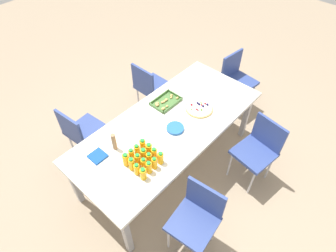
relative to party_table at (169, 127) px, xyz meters
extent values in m
plane|color=gray|center=(0.00, 0.00, -0.68)|extent=(12.00, 12.00, 0.00)
cube|color=silver|center=(0.00, 0.00, 0.04)|extent=(2.23, 0.98, 0.04)
cube|color=#99999E|center=(-1.04, -0.41, -0.33)|extent=(0.06, 0.06, 0.70)
cube|color=#99999E|center=(1.04, -0.41, -0.33)|extent=(0.06, 0.06, 0.70)
cube|color=#99999E|center=(-1.04, 0.41, -0.33)|extent=(0.06, 0.06, 0.70)
cube|color=#99999E|center=(1.04, 0.41, -0.33)|extent=(0.06, 0.06, 0.70)
cube|color=#33478C|center=(0.60, 0.82, -0.23)|extent=(0.40, 0.40, 0.04)
cube|color=#33478C|center=(0.41, 0.82, -0.04)|extent=(0.03, 0.38, 0.38)
cylinder|color=silver|center=(0.76, 0.98, -0.48)|extent=(0.02, 0.02, 0.41)
cylinder|color=silver|center=(0.75, 0.66, -0.48)|extent=(0.02, 0.02, 0.41)
cylinder|color=silver|center=(0.44, 0.98, -0.48)|extent=(0.02, 0.02, 0.41)
cylinder|color=silver|center=(0.43, 0.66, -0.48)|extent=(0.02, 0.02, 0.41)
cube|color=#33478C|center=(-0.53, 0.84, -0.23)|extent=(0.43, 0.43, 0.04)
cube|color=#33478C|center=(-0.71, 0.82, -0.04)|extent=(0.06, 0.38, 0.38)
cylinder|color=silver|center=(-0.39, 1.01, -0.48)|extent=(0.02, 0.02, 0.41)
cylinder|color=silver|center=(-0.36, 0.69, -0.48)|extent=(0.02, 0.02, 0.41)
cylinder|color=silver|center=(-0.70, 0.98, -0.48)|extent=(0.02, 0.02, 0.41)
cylinder|color=silver|center=(-0.68, 0.66, -0.48)|extent=(0.02, 0.02, 0.41)
cube|color=#33478C|center=(0.50, -0.82, -0.23)|extent=(0.45, 0.45, 0.04)
cube|color=#33478C|center=(0.68, -0.84, -0.04)|extent=(0.09, 0.38, 0.38)
cylinder|color=silver|center=(0.31, -0.95, -0.48)|extent=(0.02, 0.02, 0.41)
cylinder|color=silver|center=(0.36, -0.63, -0.48)|extent=(0.02, 0.02, 0.41)
cylinder|color=silver|center=(0.63, -1.00, -0.48)|extent=(0.02, 0.02, 0.41)
cylinder|color=silver|center=(0.68, -0.68, -0.48)|extent=(0.02, 0.02, 0.41)
cube|color=#33478C|center=(-0.58, -0.82, -0.23)|extent=(0.44, 0.44, 0.04)
cube|color=#33478C|center=(-0.40, -0.80, -0.04)|extent=(0.07, 0.38, 0.38)
cylinder|color=silver|center=(-0.76, -0.68, -0.48)|extent=(0.02, 0.02, 0.41)
cylinder|color=silver|center=(-0.41, -0.96, -0.48)|extent=(0.02, 0.02, 0.41)
cylinder|color=silver|center=(-0.44, -0.64, -0.48)|extent=(0.02, 0.02, 0.41)
cube|color=#33478C|center=(1.46, -0.02, -0.23)|extent=(0.44, 0.44, 0.04)
cube|color=#33478C|center=(1.48, 0.16, -0.04)|extent=(0.38, 0.07, 0.38)
cylinder|color=silver|center=(1.60, -0.20, -0.48)|extent=(0.02, 0.02, 0.41)
cylinder|color=silver|center=(1.28, -0.16, -0.48)|extent=(0.02, 0.02, 0.41)
cylinder|color=silver|center=(1.64, 0.12, -0.48)|extent=(0.02, 0.02, 0.41)
cylinder|color=silver|center=(1.32, 0.16, -0.48)|extent=(0.02, 0.02, 0.41)
cylinder|color=#F9AE14|center=(-0.66, -0.28, 0.12)|extent=(0.06, 0.06, 0.12)
cylinder|color=#1E8C33|center=(-0.66, -0.28, 0.19)|extent=(0.04, 0.04, 0.02)
cylinder|color=#FAAD14|center=(-0.58, -0.27, 0.12)|extent=(0.06, 0.06, 0.13)
cylinder|color=#1E8C33|center=(-0.58, -0.27, 0.19)|extent=(0.04, 0.04, 0.02)
cylinder|color=#F9AC14|center=(-0.51, -0.28, 0.12)|extent=(0.05, 0.05, 0.12)
cylinder|color=#1E8C33|center=(-0.51, -0.28, 0.19)|extent=(0.04, 0.04, 0.02)
cylinder|color=#FAAD14|center=(-0.43, -0.28, 0.12)|extent=(0.06, 0.06, 0.13)
cylinder|color=#1E8C33|center=(-0.43, -0.28, 0.19)|extent=(0.04, 0.04, 0.02)
cylinder|color=#FAAE14|center=(-0.66, -0.20, 0.12)|extent=(0.06, 0.06, 0.12)
cylinder|color=#1E8C33|center=(-0.66, -0.20, 0.18)|extent=(0.04, 0.04, 0.02)
cylinder|color=#FAAD14|center=(-0.58, -0.21, 0.12)|extent=(0.05, 0.05, 0.12)
cylinder|color=#1E8C33|center=(-0.58, -0.21, 0.19)|extent=(0.04, 0.04, 0.02)
cylinder|color=#FAAE14|center=(-0.51, -0.21, 0.12)|extent=(0.05, 0.05, 0.13)
cylinder|color=#1E8C33|center=(-0.51, -0.21, 0.20)|extent=(0.04, 0.04, 0.02)
cylinder|color=#F9AB14|center=(-0.43, -0.20, 0.12)|extent=(0.06, 0.06, 0.12)
cylinder|color=#1E8C33|center=(-0.43, -0.20, 0.19)|extent=(0.04, 0.04, 0.02)
cylinder|color=#FAAE14|center=(-0.66, -0.13, 0.13)|extent=(0.06, 0.06, 0.13)
cylinder|color=#1E8C33|center=(-0.66, -0.13, 0.20)|extent=(0.04, 0.04, 0.02)
cylinder|color=#F9AB14|center=(-0.59, -0.14, 0.12)|extent=(0.06, 0.06, 0.13)
cylinder|color=#1E8C33|center=(-0.59, -0.14, 0.19)|extent=(0.04, 0.04, 0.02)
cylinder|color=#F9AF14|center=(-0.51, -0.13, 0.12)|extent=(0.06, 0.06, 0.13)
cylinder|color=#1E8C33|center=(-0.51, -0.13, 0.20)|extent=(0.04, 0.04, 0.02)
cylinder|color=#F9AD14|center=(-0.43, -0.13, 0.13)|extent=(0.06, 0.06, 0.13)
cylinder|color=#1E8C33|center=(-0.43, -0.13, 0.20)|extent=(0.04, 0.04, 0.02)
cylinder|color=#F9AC14|center=(-0.66, -0.06, 0.13)|extent=(0.06, 0.06, 0.13)
cylinder|color=#1E8C33|center=(-0.66, -0.06, 0.20)|extent=(0.04, 0.04, 0.02)
cylinder|color=#F9AB14|center=(-0.59, -0.05, 0.12)|extent=(0.05, 0.05, 0.13)
cylinder|color=#1E8C33|center=(-0.59, -0.05, 0.20)|extent=(0.04, 0.04, 0.02)
cylinder|color=#FAAE14|center=(-0.51, -0.05, 0.12)|extent=(0.06, 0.06, 0.12)
cylinder|color=#1E8C33|center=(-0.51, -0.05, 0.19)|extent=(0.04, 0.04, 0.02)
cylinder|color=#F9AC14|center=(-0.44, -0.05, 0.13)|extent=(0.06, 0.06, 0.13)
cylinder|color=#1E8C33|center=(-0.44, -0.05, 0.20)|extent=(0.04, 0.04, 0.02)
cylinder|color=tan|center=(0.39, -0.10, 0.07)|extent=(0.31, 0.31, 0.02)
cylinder|color=white|center=(0.39, -0.10, 0.08)|extent=(0.29, 0.29, 0.01)
sphere|color=red|center=(0.35, -0.12, 0.09)|extent=(0.02, 0.02, 0.02)
sphere|color=#1E1947|center=(0.43, -0.13, 0.09)|extent=(0.03, 0.03, 0.03)
sphere|color=#66B238|center=(0.38, -0.15, 0.09)|extent=(0.02, 0.02, 0.02)
sphere|color=red|center=(0.37, -0.01, 0.09)|extent=(0.03, 0.03, 0.03)
sphere|color=red|center=(0.35, -0.10, 0.09)|extent=(0.02, 0.02, 0.02)
sphere|color=#1E1947|center=(0.43, -0.05, 0.09)|extent=(0.03, 0.03, 0.03)
sphere|color=#1E1947|center=(0.49, -0.15, 0.09)|extent=(0.03, 0.03, 0.03)
sphere|color=#66B238|center=(0.31, -0.06, 0.09)|extent=(0.02, 0.02, 0.02)
sphere|color=red|center=(0.48, -0.11, 0.09)|extent=(0.02, 0.02, 0.02)
sphere|color=#66B238|center=(0.47, -0.07, 0.09)|extent=(0.02, 0.02, 0.02)
sphere|color=red|center=(0.44, -0.10, 0.09)|extent=(0.02, 0.02, 0.02)
sphere|color=#66B238|center=(0.46, -0.09, 0.09)|extent=(0.02, 0.02, 0.02)
sphere|color=#1E1947|center=(0.43, -0.08, 0.09)|extent=(0.03, 0.03, 0.03)
cube|color=#477238|center=(0.23, 0.25, 0.06)|extent=(0.33, 0.23, 0.01)
cube|color=#477238|center=(0.23, 0.14, 0.08)|extent=(0.33, 0.01, 0.03)
cube|color=#477238|center=(0.23, 0.36, 0.08)|extent=(0.33, 0.01, 0.03)
cube|color=#477238|center=(0.07, 0.25, 0.08)|extent=(0.01, 0.23, 0.03)
cube|color=#477238|center=(0.38, 0.25, 0.08)|extent=(0.01, 0.23, 0.03)
ellipsoid|color=tan|center=(0.20, 0.26, 0.08)|extent=(0.04, 0.03, 0.02)
ellipsoid|color=tan|center=(0.11, 0.18, 0.08)|extent=(0.05, 0.04, 0.03)
ellipsoid|color=tan|center=(0.32, 0.25, 0.08)|extent=(0.04, 0.03, 0.02)
ellipsoid|color=tan|center=(0.36, 0.19, 0.08)|extent=(0.04, 0.03, 0.02)
ellipsoid|color=tan|center=(0.11, 0.27, 0.08)|extent=(0.05, 0.03, 0.03)
ellipsoid|color=tan|center=(0.34, 0.27, 0.08)|extent=(0.04, 0.03, 0.02)
ellipsoid|color=tan|center=(0.19, 0.27, 0.08)|extent=(0.04, 0.03, 0.02)
ellipsoid|color=tan|center=(0.24, 0.26, 0.08)|extent=(0.05, 0.03, 0.03)
ellipsoid|color=tan|center=(0.17, 0.18, 0.08)|extent=(0.03, 0.02, 0.02)
ellipsoid|color=tan|center=(0.12, 0.29, 0.08)|extent=(0.05, 0.04, 0.03)
cylinder|color=blue|center=(-0.02, -0.10, 0.06)|extent=(0.18, 0.18, 0.00)
cylinder|color=blue|center=(-0.02, -0.10, 0.07)|extent=(0.18, 0.18, 0.00)
cylinder|color=blue|center=(-0.02, -0.10, 0.07)|extent=(0.18, 0.18, 0.00)
cylinder|color=blue|center=(-0.02, -0.10, 0.08)|extent=(0.18, 0.18, 0.00)
cylinder|color=blue|center=(-0.02, -0.10, 0.08)|extent=(0.18, 0.18, 0.00)
cylinder|color=blue|center=(-0.02, -0.10, 0.09)|extent=(0.18, 0.18, 0.00)
cube|color=#194CA5|center=(-0.79, 0.22, 0.07)|extent=(0.15, 0.15, 0.02)
cylinder|color=#9E7A56|center=(-0.61, 0.17, 0.16)|extent=(0.04, 0.04, 0.20)
camera|label=1|loc=(-1.56, -1.39, 2.26)|focal=30.36mm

